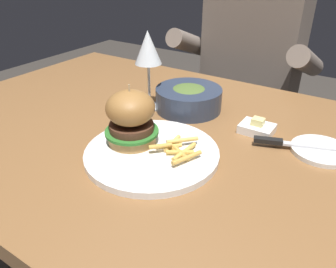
% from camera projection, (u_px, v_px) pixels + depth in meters
% --- Properties ---
extents(dining_table, '(1.33, 0.83, 0.74)m').
position_uv_depth(dining_table, '(174.00, 165.00, 0.80)').
color(dining_table, brown).
rests_on(dining_table, ground).
extents(main_plate, '(0.28, 0.28, 0.01)m').
position_uv_depth(main_plate, '(152.00, 153.00, 0.67)').
color(main_plate, white).
rests_on(main_plate, dining_table).
extents(burger_sandwich, '(0.11, 0.11, 0.13)m').
position_uv_depth(burger_sandwich, '(131.00, 117.00, 0.67)').
color(burger_sandwich, '#B78447').
rests_on(burger_sandwich, main_plate).
extents(fries_pile, '(0.10, 0.11, 0.02)m').
position_uv_depth(fries_pile, '(178.00, 149.00, 0.66)').
color(fries_pile, gold).
rests_on(fries_pile, main_plate).
extents(wine_glass, '(0.07, 0.07, 0.20)m').
position_uv_depth(wine_glass, '(148.00, 50.00, 0.81)').
color(wine_glass, silver).
rests_on(wine_glass, dining_table).
extents(bread_plate, '(0.12, 0.12, 0.01)m').
position_uv_depth(bread_plate, '(321.00, 150.00, 0.69)').
color(bread_plate, white).
rests_on(bread_plate, dining_table).
extents(table_knife, '(0.21, 0.09, 0.01)m').
position_uv_depth(table_knife, '(296.00, 144.00, 0.69)').
color(table_knife, silver).
rests_on(table_knife, bread_plate).
extents(butter_dish, '(0.08, 0.06, 0.04)m').
position_uv_depth(butter_dish, '(257.00, 128.00, 0.76)').
color(butter_dish, white).
rests_on(butter_dish, dining_table).
extents(soup_bowl, '(0.17, 0.17, 0.06)m').
position_uv_depth(soup_bowl, '(189.00, 98.00, 0.86)').
color(soup_bowl, '#2D384C').
rests_on(soup_bowl, dining_table).
extents(diner_person, '(0.51, 0.36, 1.18)m').
position_uv_depth(diner_person, '(247.00, 99.00, 1.39)').
color(diner_person, '#282833').
rests_on(diner_person, ground).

